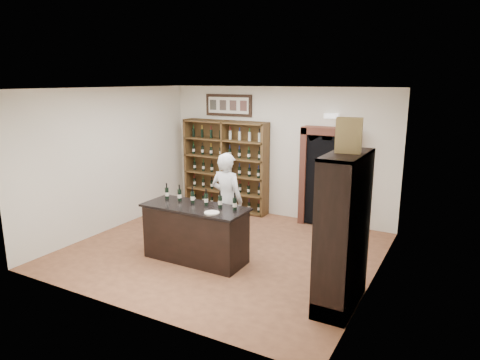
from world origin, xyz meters
name	(u,v)px	position (x,y,z in m)	size (l,w,h in m)	color
floor	(223,250)	(0.00, 0.00, 0.00)	(5.50, 5.50, 0.00)	#925B3A
ceiling	(221,88)	(0.00, 0.00, 3.00)	(5.50, 5.50, 0.00)	white
wall_back	(278,153)	(0.00, 2.50, 1.50)	(5.50, 0.04, 3.00)	silver
wall_left	(111,160)	(-2.75, 0.00, 1.50)	(0.04, 5.00, 3.00)	silver
wall_right	(378,191)	(2.75, 0.00, 1.50)	(0.04, 5.00, 3.00)	silver
wine_shelf	(226,166)	(-1.30, 2.33, 1.10)	(2.20, 0.38, 2.20)	brown
framed_picture	(229,105)	(-1.30, 2.47, 2.55)	(1.25, 0.04, 0.52)	black
arched_doorway	(327,175)	(1.25, 2.33, 1.14)	(1.17, 0.35, 2.17)	black
emergency_light	(332,116)	(1.25, 2.42, 2.40)	(0.30, 0.10, 0.10)	white
tasting_counter	(196,233)	(-0.20, -0.60, 0.49)	(1.88, 0.78, 1.00)	black
counter_bottle_0	(167,193)	(-0.92, -0.46, 1.11)	(0.07, 0.07, 0.30)	black
counter_bottle_1	(180,195)	(-0.63, -0.46, 1.11)	(0.07, 0.07, 0.30)	black
counter_bottle_2	(193,197)	(-0.34, -0.46, 1.11)	(0.07, 0.07, 0.30)	black
counter_bottle_3	(206,199)	(-0.06, -0.46, 1.11)	(0.07, 0.07, 0.30)	black
counter_bottle_4	(220,201)	(0.23, -0.46, 1.11)	(0.07, 0.07, 0.30)	black
counter_bottle_5	(235,204)	(0.52, -0.46, 1.11)	(0.07, 0.07, 0.30)	black
side_cabinet	(344,255)	(2.52, -0.90, 0.75)	(0.48, 1.20, 2.20)	black
shopkeeper	(227,200)	(-0.06, 0.25, 0.91)	(0.67, 0.44, 1.83)	silver
plate	(212,213)	(0.28, -0.81, 1.01)	(0.25, 0.25, 0.02)	silver
wine_crate	(349,135)	(2.49, -0.89, 2.43)	(0.33, 0.14, 0.47)	tan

